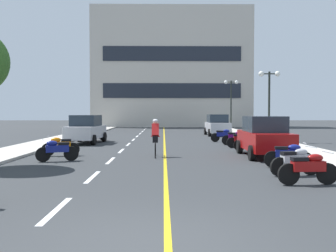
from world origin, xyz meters
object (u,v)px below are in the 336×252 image
at_px(street_lamp_far, 231,94).
at_px(cyclist_rider, 155,137).
at_px(motorcycle_1, 309,168).
at_px(motorcycle_8, 236,137).
at_px(motorcycle_6, 251,142).
at_px(street_lamp_mid, 269,89).
at_px(parked_car_near, 264,136).
at_px(motorcycle_2, 296,161).
at_px(motorcycle_3, 289,155).
at_px(motorcycle_10, 95,134).
at_px(parked_car_far, 217,125).
at_px(parked_car_mid, 86,129).
at_px(motorcycle_4, 57,150).
at_px(motorcycle_9, 224,135).
at_px(motorcycle_5, 60,146).
at_px(motorcycle_7, 242,140).

xyz_separation_m(street_lamp_far, cyclist_rider, (-7.33, -22.11, -3.01)).
distance_m(motorcycle_1, motorcycle_8, 12.73).
bearing_deg(motorcycle_6, street_lamp_far, 82.80).
xyz_separation_m(street_lamp_mid, parked_car_near, (-2.58, -8.54, -2.64)).
bearing_deg(street_lamp_far, motorcycle_2, -95.90).
xyz_separation_m(motorcycle_3, motorcycle_10, (-9.37, 13.65, 0.00)).
height_order(parked_car_near, parked_car_far, same).
bearing_deg(parked_car_far, street_lamp_mid, -71.23).
height_order(parked_car_mid, motorcycle_6, parked_car_mid).
relative_size(parked_car_far, motorcycle_6, 2.48).
distance_m(motorcycle_3, motorcycle_4, 9.01).
height_order(street_lamp_far, motorcycle_9, street_lamp_far).
bearing_deg(motorcycle_10, motorcycle_6, -39.28).
bearing_deg(motorcycle_9, parked_car_mid, -173.65).
distance_m(street_lamp_far, motorcycle_5, 24.97).
distance_m(street_lamp_far, motorcycle_6, 20.17).
distance_m(parked_car_far, cyclist_rider, 16.43).
relative_size(parked_car_mid, motorcycle_1, 2.53).
xyz_separation_m(street_lamp_mid, parked_car_mid, (-12.08, -0.95, -2.64)).
xyz_separation_m(motorcycle_1, motorcycle_7, (0.42, 10.85, 0.00)).
xyz_separation_m(motorcycle_6, motorcycle_9, (-0.43, 6.09, 0.00)).
relative_size(street_lamp_far, motorcycle_7, 3.04).
bearing_deg(parked_car_near, cyclist_rider, 178.73).
xyz_separation_m(parked_car_mid, motorcycle_5, (0.27, -7.17, -0.44)).
bearing_deg(motorcycle_3, motorcycle_9, 92.01).
relative_size(motorcycle_9, motorcycle_10, 1.00).
height_order(parked_car_far, motorcycle_7, parked_car_far).
xyz_separation_m(parked_car_near, motorcycle_6, (-0.04, 2.50, -0.44)).
distance_m(motorcycle_1, motorcycle_3, 3.21).
distance_m(motorcycle_6, motorcycle_10, 12.11).
bearing_deg(parked_car_mid, motorcycle_7, -19.91).
bearing_deg(parked_car_far, motorcycle_8, -91.42).
bearing_deg(motorcycle_7, motorcycle_8, 89.63).
distance_m(street_lamp_mid, motorcycle_3, 12.69).
xyz_separation_m(motorcycle_2, motorcycle_8, (0.27, 11.22, 0.00)).
bearing_deg(motorcycle_8, motorcycle_10, 156.25).
xyz_separation_m(street_lamp_mid, motorcycle_9, (-3.05, 0.05, -3.08)).
relative_size(motorcycle_2, motorcycle_9, 0.99).
distance_m(parked_car_mid, motorcycle_8, 9.52).
distance_m(street_lamp_mid, motorcycle_2, 14.34).
xyz_separation_m(motorcycle_4, motorcycle_7, (8.72, 5.73, 0.00)).
bearing_deg(motorcycle_7, cyclist_rider, -139.36).
xyz_separation_m(motorcycle_3, cyclist_rider, (-4.84, 3.59, 0.41)).
xyz_separation_m(motorcycle_6, cyclist_rider, (-4.84, -2.39, 0.41)).
height_order(motorcycle_5, motorcycle_10, same).
height_order(motorcycle_7, cyclist_rider, cyclist_rider).
height_order(street_lamp_far, parked_car_mid, street_lamp_far).
relative_size(parked_car_mid, motorcycle_6, 2.53).
height_order(street_lamp_far, motorcycle_2, street_lamp_far).
bearing_deg(motorcycle_3, motorcycle_6, 89.98).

